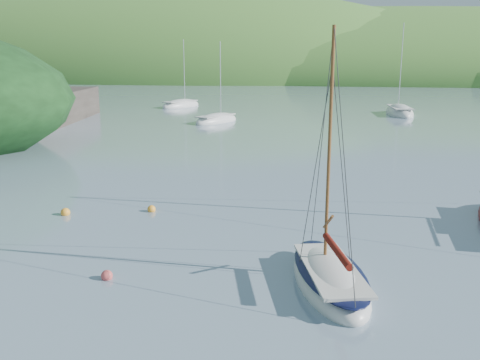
% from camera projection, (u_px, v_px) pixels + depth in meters
% --- Properties ---
extents(ground, '(700.00, 700.00, 0.00)m').
position_uv_depth(ground, '(159.00, 304.00, 17.32)').
color(ground, gray).
rests_on(ground, ground).
extents(shoreline_hills, '(690.00, 135.00, 56.00)m').
position_uv_depth(shoreline_hills, '(302.00, 76.00, 183.62)').
color(shoreline_hills, '#38702A').
rests_on(shoreline_hills, ground).
extents(daysailer_white, '(3.90, 6.54, 9.46)m').
position_uv_depth(daysailer_white, '(330.00, 279.00, 18.67)').
color(daysailer_white, silver).
rests_on(daysailer_white, ground).
extents(distant_sloop_a, '(5.08, 7.37, 9.96)m').
position_uv_depth(distant_sloop_a, '(216.00, 121.00, 62.11)').
color(distant_sloop_a, silver).
rests_on(distant_sloop_a, ground).
extents(distant_sloop_b, '(4.02, 9.15, 12.65)m').
position_uv_depth(distant_sloop_b, '(399.00, 113.00, 69.68)').
color(distant_sloop_b, silver).
rests_on(distant_sloop_b, ground).
extents(distant_sloop_c, '(5.51, 7.87, 10.64)m').
position_uv_depth(distant_sloop_c, '(181.00, 106.00, 79.59)').
color(distant_sloop_c, silver).
rests_on(distant_sloop_c, ground).
extents(mooring_buoys, '(21.57, 13.20, 0.49)m').
position_uv_depth(mooring_buoys, '(213.00, 252.00, 21.44)').
color(mooring_buoys, gold).
rests_on(mooring_buoys, ground).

